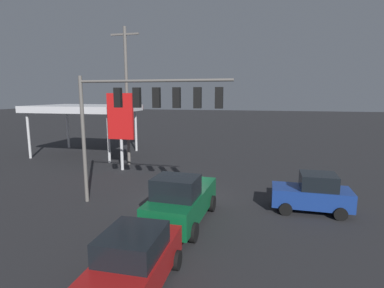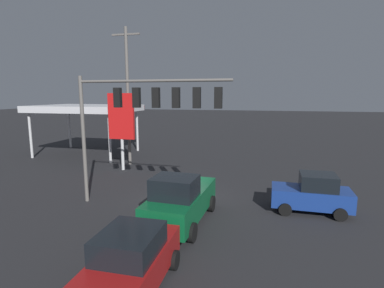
% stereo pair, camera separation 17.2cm
% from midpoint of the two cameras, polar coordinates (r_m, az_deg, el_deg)
% --- Properties ---
extents(ground_plane, '(200.00, 200.00, 0.00)m').
position_cam_midpoint_polar(ground_plane, '(16.96, -1.87, -10.79)').
color(ground_plane, '#262628').
extents(traffic_signal_assembly, '(8.07, 0.43, 6.82)m').
position_cam_midpoint_polar(traffic_signal_assembly, '(15.30, -9.24, 7.19)').
color(traffic_signal_assembly, slate).
rests_on(traffic_signal_assembly, ground).
extents(utility_pole, '(2.40, 0.26, 11.20)m').
position_cam_midpoint_polar(utility_pole, '(25.48, -12.50, 9.25)').
color(utility_pole, slate).
rests_on(utility_pole, ground).
extents(gas_station_canopy, '(9.30, 7.00, 4.84)m').
position_cam_midpoint_polar(gas_station_canopy, '(31.08, -19.97, 6.29)').
color(gas_station_canopy, silver).
rests_on(gas_station_canopy, ground).
extents(price_sign, '(2.08, 0.27, 5.97)m').
position_cam_midpoint_polar(price_sign, '(23.67, -13.66, 4.67)').
color(price_sign, silver).
rests_on(price_sign, ground).
extents(sedan_far, '(2.08, 4.41, 1.93)m').
position_cam_midpoint_polar(sedan_far, '(9.65, -11.66, -21.28)').
color(sedan_far, maroon).
rests_on(sedan_far, ground).
extents(hatchback_crossing, '(3.83, 2.02, 1.97)m').
position_cam_midpoint_polar(hatchback_crossing, '(16.38, 21.70, -8.71)').
color(hatchback_crossing, navy).
rests_on(hatchback_crossing, ground).
extents(pickup_parked, '(2.49, 5.30, 2.40)m').
position_cam_midpoint_polar(pickup_parked, '(13.82, -2.34, -10.66)').
color(pickup_parked, '#0C592D').
rests_on(pickup_parked, ground).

